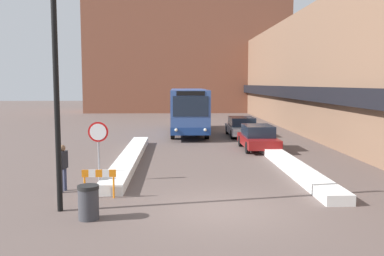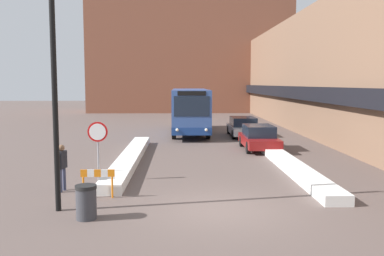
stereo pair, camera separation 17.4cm
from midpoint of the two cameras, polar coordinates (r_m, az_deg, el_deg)
name	(u,v)px [view 1 (the left image)]	position (r m, az deg, el deg)	size (l,w,h in m)	color
ground_plane	(223,209)	(12.93, 3.76, -10.75)	(160.00, 160.00, 0.00)	brown
building_row_right	(310,75)	(38.03, 15.28, 6.88)	(5.50, 60.00, 8.95)	brown
building_backdrop_far	(187,47)	(57.47, -0.77, 10.73)	(26.00, 8.00, 16.96)	brown
snow_bank_left	(130,158)	(20.64, -8.50, -3.93)	(0.90, 12.67, 0.38)	silver
snow_bank_right	(281,158)	(20.84, 11.55, -3.94)	(0.90, 15.05, 0.35)	silver
city_bus	(188,110)	(31.62, -0.63, 2.48)	(2.56, 10.29, 3.28)	#335193
parked_car_front	(258,137)	(24.30, 8.59, -1.24)	(1.80, 4.21, 1.37)	maroon
parked_car_middle	(242,127)	(30.27, 6.48, 0.18)	(1.91, 4.48, 1.35)	#B7B7BC
stop_sign	(98,138)	(16.51, -12.68, -1.36)	(0.76, 0.08, 2.28)	gray
street_lamp	(64,57)	(12.76, -17.03, 8.99)	(1.46, 0.36, 7.30)	black
pedestrian	(63,164)	(15.38, -17.18, -4.56)	(0.28, 0.52, 1.63)	#333851
trash_bin	(88,202)	(12.21, -14.04, -9.58)	(0.59, 0.59, 0.95)	#38383D
construction_barricade	(99,178)	(14.26, -12.64, -6.52)	(1.10, 0.06, 0.94)	orange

